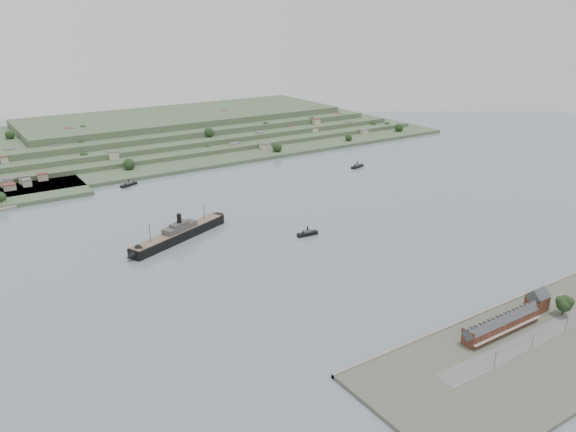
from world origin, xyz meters
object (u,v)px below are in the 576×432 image
steamship (176,235)px  tugboat (307,233)px  terrace_row (502,324)px  gabled_building (537,300)px  fig_tree (565,303)px

steamship → tugboat: bearing=-27.2°
terrace_row → tugboat: 175.94m
terrace_row → gabled_building: size_ratio=3.95×
fig_tree → steamship: bearing=121.1°
steamship → tugboat: size_ratio=5.60×
tugboat → fig_tree: size_ratio=1.43×
steamship → tugboat: (90.34, -46.41, -2.67)m
gabled_building → fig_tree: bearing=-58.8°
gabled_building → tugboat: gabled_building is taller
gabled_building → tugboat: 176.85m
steamship → fig_tree: steamship is taller
terrace_row → fig_tree: fig_tree is taller
steamship → gabled_building: bearing=-58.9°
terrace_row → steamship: 241.43m
steamship → fig_tree: (139.35, -230.64, 4.86)m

